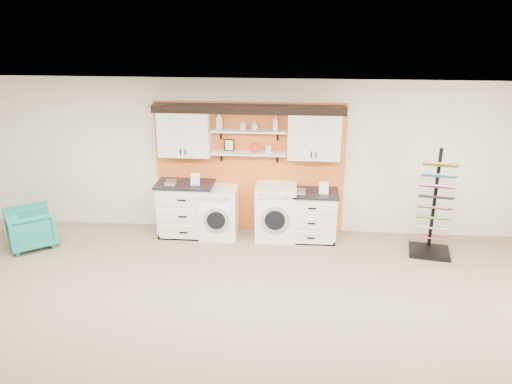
# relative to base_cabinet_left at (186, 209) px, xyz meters

# --- Properties ---
(floor) EXTENTS (10.00, 10.00, 0.00)m
(floor) POSITION_rel_base_cabinet_left_xyz_m (1.13, -3.64, -0.50)
(floor) COLOR #7E6E55
(floor) RESTS_ON ground
(ceiling) EXTENTS (10.00, 10.00, 0.00)m
(ceiling) POSITION_rel_base_cabinet_left_xyz_m (1.13, -3.64, 2.30)
(ceiling) COLOR white
(ceiling) RESTS_ON wall_back
(wall_back) EXTENTS (10.00, 0.00, 10.00)m
(wall_back) POSITION_rel_base_cabinet_left_xyz_m (1.13, 0.36, 0.90)
(wall_back) COLOR silver
(wall_back) RESTS_ON floor
(accent_panel) EXTENTS (3.40, 0.07, 2.40)m
(accent_panel) POSITION_rel_base_cabinet_left_xyz_m (1.13, 0.32, 0.70)
(accent_panel) COLOR #D66124
(accent_panel) RESTS_ON wall_back
(upper_cabinet_left) EXTENTS (0.90, 0.35, 0.84)m
(upper_cabinet_left) POSITION_rel_base_cabinet_left_xyz_m (0.00, 0.15, 1.38)
(upper_cabinet_left) COLOR white
(upper_cabinet_left) RESTS_ON wall_back
(upper_cabinet_right) EXTENTS (0.90, 0.35, 0.84)m
(upper_cabinet_right) POSITION_rel_base_cabinet_left_xyz_m (2.26, 0.15, 1.38)
(upper_cabinet_right) COLOR white
(upper_cabinet_right) RESTS_ON wall_back
(shelf_lower) EXTENTS (1.32, 0.28, 0.03)m
(shelf_lower) POSITION_rel_base_cabinet_left_xyz_m (1.13, 0.16, 1.03)
(shelf_lower) COLOR white
(shelf_lower) RESTS_ON wall_back
(shelf_upper) EXTENTS (1.32, 0.28, 0.03)m
(shelf_upper) POSITION_rel_base_cabinet_left_xyz_m (1.13, 0.16, 1.43)
(shelf_upper) COLOR white
(shelf_upper) RESTS_ON wall_back
(crown_molding) EXTENTS (3.30, 0.41, 0.13)m
(crown_molding) POSITION_rel_base_cabinet_left_xyz_m (1.13, 0.17, 1.83)
(crown_molding) COLOR black
(crown_molding) RESTS_ON wall_back
(picture_frame) EXTENTS (0.18, 0.02, 0.22)m
(picture_frame) POSITION_rel_base_cabinet_left_xyz_m (0.78, 0.21, 1.16)
(picture_frame) COLOR black
(picture_frame) RESTS_ON shelf_lower
(canister_red) EXTENTS (0.11, 0.11, 0.16)m
(canister_red) POSITION_rel_base_cabinet_left_xyz_m (1.23, 0.16, 1.13)
(canister_red) COLOR red
(canister_red) RESTS_ON shelf_lower
(canister_cream) EXTENTS (0.10, 0.10, 0.14)m
(canister_cream) POSITION_rel_base_cabinet_left_xyz_m (1.48, 0.16, 1.12)
(canister_cream) COLOR silver
(canister_cream) RESTS_ON shelf_lower
(base_cabinet_left) EXTENTS (1.02, 0.66, 1.00)m
(base_cabinet_left) POSITION_rel_base_cabinet_left_xyz_m (0.00, 0.00, 0.00)
(base_cabinet_left) COLOR white
(base_cabinet_left) RESTS_ON floor
(base_cabinet_right) EXTENTS (0.92, 0.66, 0.90)m
(base_cabinet_right) POSITION_rel_base_cabinet_left_xyz_m (2.26, 0.00, -0.05)
(base_cabinet_right) COLOR white
(base_cabinet_right) RESTS_ON floor
(washer) EXTENTS (0.65, 0.71, 0.91)m
(washer) POSITION_rel_base_cabinet_left_xyz_m (0.60, -0.00, -0.04)
(washer) COLOR white
(washer) RESTS_ON floor
(dryer) EXTENTS (0.71, 0.71, 0.99)m
(dryer) POSITION_rel_base_cabinet_left_xyz_m (1.63, -0.00, -0.00)
(dryer) COLOR white
(dryer) RESTS_ON floor
(sample_rack) EXTENTS (0.74, 0.65, 1.80)m
(sample_rack) POSITION_rel_base_cabinet_left_xyz_m (4.27, -0.40, 0.06)
(sample_rack) COLOR black
(sample_rack) RESTS_ON floor
(armchair) EXTENTS (1.04, 1.04, 0.69)m
(armchair) POSITION_rel_base_cabinet_left_xyz_m (-2.59, -0.69, -0.15)
(armchair) COLOR #197E7B
(armchair) RESTS_ON floor
(soap_bottle_a) EXTENTS (0.16, 0.16, 0.32)m
(soap_bottle_a) POSITION_rel_base_cabinet_left_xyz_m (0.62, 0.16, 1.61)
(soap_bottle_a) COLOR silver
(soap_bottle_a) RESTS_ON shelf_upper
(soap_bottle_b) EXTENTS (0.11, 0.11, 0.17)m
(soap_bottle_b) POSITION_rel_base_cabinet_left_xyz_m (1.04, 0.16, 1.53)
(soap_bottle_b) COLOR silver
(soap_bottle_b) RESTS_ON shelf_upper
(soap_bottle_c) EXTENTS (0.16, 0.16, 0.16)m
(soap_bottle_c) POSITION_rel_base_cabinet_left_xyz_m (1.23, 0.16, 1.53)
(soap_bottle_c) COLOR silver
(soap_bottle_c) RESTS_ON shelf_upper
(soap_bottle_d) EXTENTS (0.11, 0.11, 0.27)m
(soap_bottle_d) POSITION_rel_base_cabinet_left_xyz_m (1.59, 0.16, 1.58)
(soap_bottle_d) COLOR silver
(soap_bottle_d) RESTS_ON shelf_upper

